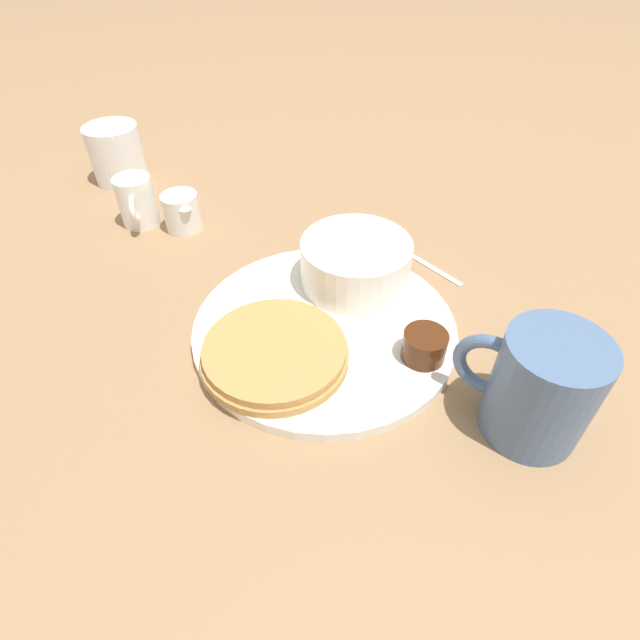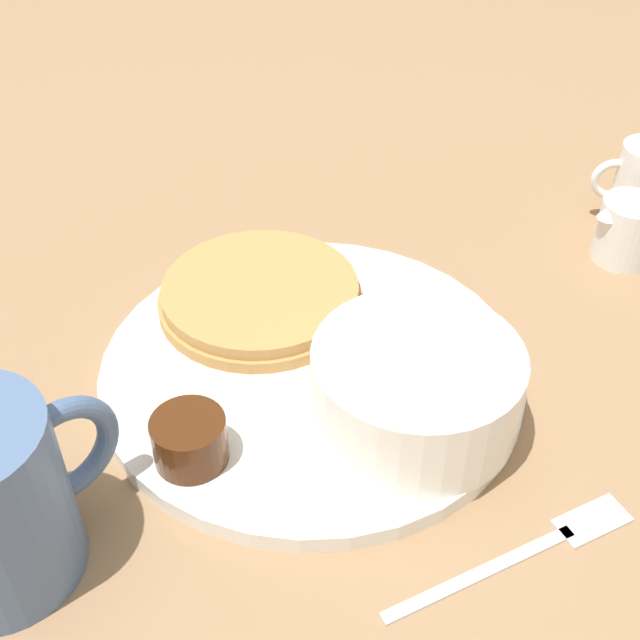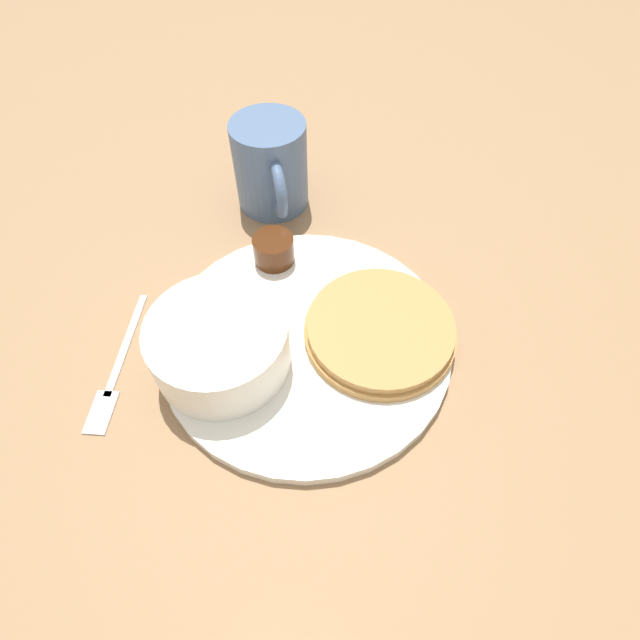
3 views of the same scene
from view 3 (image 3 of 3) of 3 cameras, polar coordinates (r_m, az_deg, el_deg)
The scene contains 8 objects.
ground_plane at distance 0.48m, azimuth -1.56°, elevation -2.70°, with size 4.00×4.00×0.00m, color #93704C.
plate at distance 0.48m, azimuth -1.57°, elevation -2.30°, with size 0.27×0.27×0.01m.
pancake_stack at distance 0.47m, azimuth 6.88°, elevation -1.10°, with size 0.14×0.14×0.02m.
bowl at distance 0.44m, azimuth -11.44°, elevation -2.59°, with size 0.12×0.12×0.05m.
syrup_cup at distance 0.53m, azimuth -5.32°, elevation 8.02°, with size 0.04×0.04×0.03m.
butter_ramekin at distance 0.47m, azimuth -14.77°, elevation -2.83°, with size 0.04×0.04×0.04m.
coffee_mug at distance 0.59m, azimuth -5.61°, elevation 17.07°, with size 0.08×0.12×0.10m.
fork at distance 0.50m, azimuth -22.47°, elevation -5.90°, with size 0.11×0.13×0.00m.
Camera 3 is at (0.14, 0.23, 0.40)m, focal length 28.00 mm.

